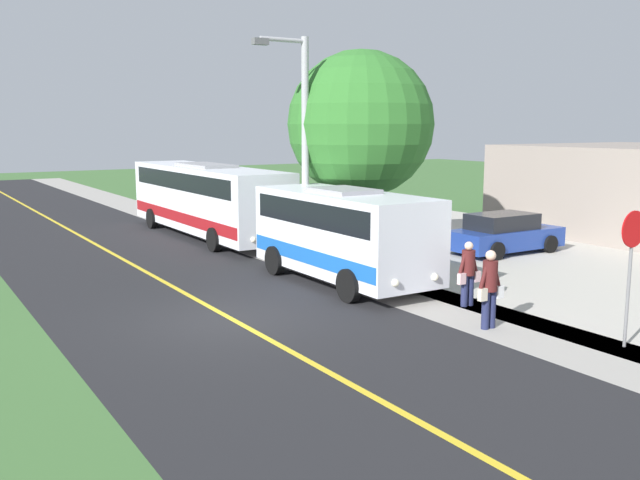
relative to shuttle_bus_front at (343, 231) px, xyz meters
The scene contains 12 objects.
ground_plane 5.08m from the shuttle_bus_front, 22.20° to the left, with size 120.00×120.00×0.00m, color #3D6633.
road_surface 5.08m from the shuttle_bus_front, 22.20° to the left, with size 8.00×100.00×0.01m, color black.
sidewalk 2.49m from the shuttle_bus_front, 111.43° to the left, with size 2.40×100.00×0.01m, color #9E9991.
road_centre_line 5.08m from the shuttle_bus_front, 22.20° to the left, with size 0.16×100.00×0.00m, color gold.
shuttle_bus_front is the anchor object (origin of this frame).
transit_bus_rear 10.24m from the shuttle_bus_front, 90.13° to the right, with size 2.66×11.39×3.04m.
pedestrian_with_bags 5.73m from the shuttle_bus_front, 91.73° to the left, with size 0.72×0.34×1.82m.
pedestrian_waiting 4.18m from the shuttle_bus_front, 106.79° to the left, with size 0.72×0.34×1.68m.
stop_sign 8.36m from the shuttle_bus_front, 101.18° to the left, with size 0.76×0.07×2.88m.
street_light_pole 3.98m from the shuttle_bus_front, 97.29° to the right, with size 1.97×0.24×7.40m.
parked_car_near 7.85m from the shuttle_bus_front, behind, with size 4.40×2.02×1.45m.
tree_curbside 5.37m from the shuttle_bus_front, 131.68° to the right, with size 5.09×5.09×7.19m.
Camera 1 is at (6.73, 14.80, 4.57)m, focal length 38.92 mm.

